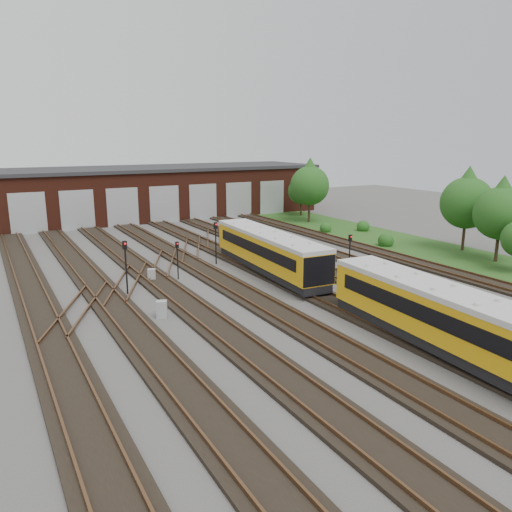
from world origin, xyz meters
TOP-DOWN VIEW (x-y plane):
  - ground at (0.00, 0.00)m, footprint 120.00×120.00m
  - track_network at (-0.17, 0.59)m, footprint 30.40×70.00m
  - maintenance_shed at (-0.01, 39.97)m, footprint 51.00×12.50m
  - grass_verge at (19.00, 10.00)m, footprint 8.00×55.00m
  - metro_train at (2.00, -8.27)m, footprint 3.25×45.83m
  - signal_mast_0 at (-4.42, 9.69)m, footprint 0.24×0.22m
  - signal_mast_1 at (-8.53, 8.06)m, footprint 0.27×0.26m
  - signal_mast_2 at (-0.15, 12.44)m, footprint 0.27×0.26m
  - signal_mast_3 at (6.99, 4.49)m, footprint 0.24×0.23m
  - relay_cabinet_0 at (-8.02, 2.67)m, footprint 0.74×0.69m
  - relay_cabinet_1 at (-6.24, 10.12)m, footprint 0.67×0.61m
  - relay_cabinet_2 at (2.27, 8.24)m, footprint 0.59×0.50m
  - relay_cabinet_3 at (3.83, 19.03)m, footprint 0.64×0.57m
  - relay_cabinet_4 at (6.45, 10.76)m, footprint 0.52×0.44m
  - tree_0 at (18.32, 25.80)m, footprint 4.67×4.67m
  - tree_1 at (20.40, 30.59)m, footprint 3.47×3.47m
  - tree_2 at (21.48, 6.14)m, footprint 4.59×4.59m
  - tree_4 at (20.25, 1.89)m, footprint 4.29×4.29m
  - bush_0 at (16.71, 10.92)m, footprint 1.48×1.48m
  - bush_1 at (16.09, 19.46)m, footprint 1.25×1.25m
  - bush_2 at (20.07, 17.99)m, footprint 1.39×1.39m

SIDE VIEW (x-z plane):
  - ground at x=0.00m, z-range 0.00..0.00m
  - grass_verge at x=19.00m, z-range 0.00..0.05m
  - track_network at x=-0.17m, z-range -0.06..0.27m
  - relay_cabinet_4 at x=6.45m, z-range 0.00..0.85m
  - relay_cabinet_1 at x=-6.24m, z-range 0.00..0.90m
  - relay_cabinet_3 at x=3.83m, z-range 0.00..0.91m
  - relay_cabinet_2 at x=2.27m, z-range 0.00..0.91m
  - relay_cabinet_0 at x=-8.02m, z-range 0.00..0.99m
  - bush_1 at x=16.09m, z-range 0.00..1.25m
  - bush_2 at x=20.07m, z-range 0.00..1.39m
  - bush_0 at x=16.71m, z-range 0.00..1.48m
  - signal_mast_0 at x=-4.42m, z-range 0.39..3.16m
  - metro_train at x=2.00m, z-range 0.36..3.20m
  - signal_mast_3 at x=6.99m, z-range 0.43..3.50m
  - signal_mast_2 at x=-0.15m, z-range 0.47..3.89m
  - signal_mast_1 at x=-8.53m, z-range 0.49..4.02m
  - maintenance_shed at x=-0.01m, z-range 0.03..6.38m
  - tree_1 at x=20.40m, z-range 0.82..6.57m
  - tree_4 at x=20.25m, z-range 1.01..8.12m
  - tree_2 at x=21.48m, z-range 1.09..8.69m
  - tree_0 at x=18.32m, z-range 1.10..8.84m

